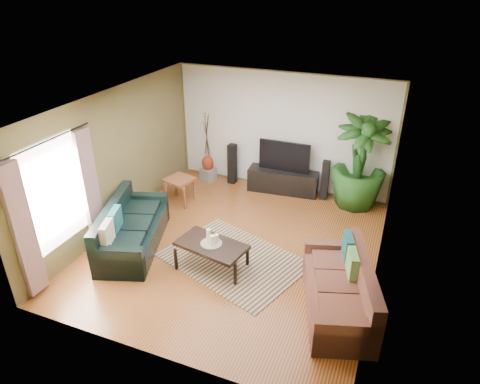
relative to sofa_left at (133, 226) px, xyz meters
The scene contains 28 objects.
floor 1.94m from the sofa_left, 20.83° to the left, with size 5.50×5.50×0.00m, color #9A5B27.
ceiling 2.96m from the sofa_left, 20.83° to the left, with size 5.50×5.50×0.00m, color white.
wall_back 3.96m from the sofa_left, 62.67° to the left, with size 5.00×5.00×0.00m, color olive.
wall_front 2.88m from the sofa_left, 49.58° to the right, with size 5.00×5.00×0.00m, color olive.
wall_left 1.36m from the sofa_left, 137.36° to the left, with size 5.50×5.50×0.00m, color olive.
wall_right 4.42m from the sofa_left, ahead, with size 5.50×5.50×0.00m, color olive.
backwall_panel 3.95m from the sofa_left, 62.60° to the left, with size 4.90×4.90×0.00m, color white.
window_pane 1.52m from the sofa_left, 127.50° to the right, with size 1.80×1.80×0.00m, color white.
curtain_near 1.94m from the sofa_left, 111.52° to the right, with size 0.08×0.35×2.20m, color gray.
curtain_far 1.00m from the sofa_left, 165.02° to the right, with size 0.08×0.35×2.20m, color gray.
curtain_rod 2.19m from the sofa_left, 125.50° to the right, with size 0.03×0.03×1.90m, color black.
sofa_left is the anchor object (origin of this frame).
sofa_right 3.81m from the sofa_left, ahead, with size 1.96×0.88×0.85m, color brown.
area_rug 1.95m from the sofa_left, ahead, with size 2.37×1.68×0.01m, color tan.
coffee_table 1.63m from the sofa_left, ahead, with size 1.18×0.64×0.48m, color black.
candle_tray 1.62m from the sofa_left, ahead, with size 0.36×0.36×0.02m, color gray.
candle_tall 1.57m from the sofa_left, ahead, with size 0.07×0.07×0.24m, color #F1EBCB.
candle_mid 1.67m from the sofa_left, ahead, with size 0.07×0.07×0.18m, color white.
candle_short 1.69m from the sofa_left, ahead, with size 0.07×0.07×0.15m, color #F2E3CC.
tv_stand 3.71m from the sofa_left, 58.78° to the left, with size 1.59×0.48×0.53m, color black.
television 3.74m from the sofa_left, 58.78° to the left, with size 1.17×0.06×0.69m, color black.
speaker_left 3.24m from the sofa_left, 78.38° to the left, with size 0.18×0.19×0.97m, color black.
speaker_right 4.29m from the sofa_left, 47.77° to the left, with size 0.16×0.18×0.91m, color black.
potted_plant 4.79m from the sofa_left, 41.32° to the left, with size 1.14×1.14×2.04m, color #1D4C19.
plant_pot 4.76m from the sofa_left, 41.32° to the left, with size 0.38×0.38×0.29m, color black.
pedestal 3.07m from the sofa_left, 88.87° to the left, with size 0.31×0.31×0.31m, color gray.
vase 3.06m from the sofa_left, 88.87° to the left, with size 0.29×0.29×0.40m, color maroon.
side_table 1.83m from the sofa_left, 91.10° to the left, with size 0.54×0.54×0.57m, color #955030.
Camera 1 is at (2.52, -6.12, 4.58)m, focal length 32.00 mm.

